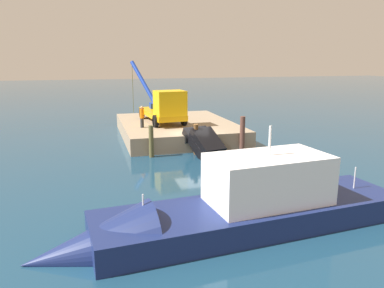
% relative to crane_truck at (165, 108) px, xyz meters
% --- Properties ---
extents(ground, '(200.00, 200.00, 0.00)m').
position_rel_crane_truck_xyz_m(ground, '(4.98, 1.18, -2.67)').
color(ground, navy).
extents(dock, '(12.47, 9.50, 1.28)m').
position_rel_crane_truck_xyz_m(dock, '(-0.63, 1.18, -2.03)').
color(dock, gray).
rests_on(dock, ground).
extents(crane_truck, '(8.74, 3.75, 5.25)m').
position_rel_crane_truck_xyz_m(crane_truck, '(0.00, 0.00, 0.00)').
color(crane_truck, orange).
rests_on(crane_truck, dock).
extents(dock_worker, '(0.34, 0.34, 1.75)m').
position_rel_crane_truck_xyz_m(dock_worker, '(1.35, -2.13, -0.50)').
color(dock_worker, '#2A2A2A').
rests_on(dock_worker, dock).
extents(salvaged_car, '(4.44, 2.88, 2.84)m').
position_rel_crane_truck_xyz_m(salvaged_car, '(6.72, 1.70, -1.98)').
color(salvaged_car, black).
rests_on(salvaged_car, ground).
extents(moored_yacht, '(4.74, 15.51, 5.80)m').
position_rel_crane_truck_xyz_m(moored_yacht, '(18.28, -1.89, -2.31)').
color(moored_yacht, navy).
rests_on(moored_yacht, ground).
extents(piling_near, '(0.33, 0.33, 2.25)m').
position_rel_crane_truck_xyz_m(piling_near, '(5.98, -2.15, -1.54)').
color(piling_near, brown).
rests_on(piling_near, ground).
extents(piling_mid, '(0.33, 0.33, 2.19)m').
position_rel_crane_truck_xyz_m(piling_mid, '(6.01, 1.07, -1.57)').
color(piling_mid, brown).
rests_on(piling_mid, ground).
extents(piling_far, '(0.37, 0.37, 2.59)m').
position_rel_crane_truck_xyz_m(piling_far, '(5.92, 4.68, -1.37)').
color(piling_far, brown).
rests_on(piling_far, ground).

